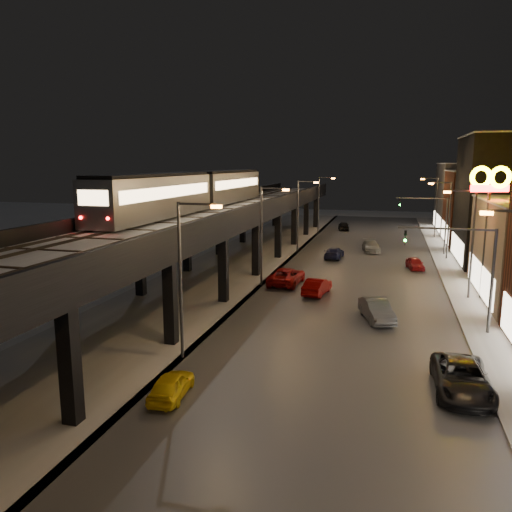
# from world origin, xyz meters

# --- Properties ---
(ground) EXTENTS (220.00, 220.00, 0.00)m
(ground) POSITION_xyz_m (0.00, 0.00, 0.00)
(ground) COLOR silver
(road_surface) EXTENTS (17.00, 120.00, 0.06)m
(road_surface) POSITION_xyz_m (7.50, 35.00, 0.03)
(road_surface) COLOR #46474D
(road_surface) RESTS_ON ground
(sidewalk_right) EXTENTS (4.00, 120.00, 0.14)m
(sidewalk_right) POSITION_xyz_m (17.50, 35.00, 0.07)
(sidewalk_right) COLOR #9FA1A8
(sidewalk_right) RESTS_ON ground
(under_viaduct_pavement) EXTENTS (11.00, 120.00, 0.06)m
(under_viaduct_pavement) POSITION_xyz_m (-6.00, 35.00, 0.03)
(under_viaduct_pavement) COLOR #9FA1A8
(under_viaduct_pavement) RESTS_ON ground
(elevated_viaduct) EXTENTS (9.00, 100.00, 6.30)m
(elevated_viaduct) POSITION_xyz_m (-6.00, 31.84, 5.62)
(elevated_viaduct) COLOR black
(elevated_viaduct) RESTS_ON ground
(viaduct_trackbed) EXTENTS (8.40, 100.00, 0.32)m
(viaduct_trackbed) POSITION_xyz_m (-6.01, 31.97, 6.39)
(viaduct_trackbed) COLOR #B2B7C1
(viaduct_trackbed) RESTS_ON elevated_viaduct
(viaduct_parapet_streetside) EXTENTS (0.30, 100.00, 1.10)m
(viaduct_parapet_streetside) POSITION_xyz_m (-1.65, 32.00, 6.85)
(viaduct_parapet_streetside) COLOR black
(viaduct_parapet_streetside) RESTS_ON elevated_viaduct
(viaduct_parapet_far) EXTENTS (0.30, 100.00, 1.10)m
(viaduct_parapet_far) POSITION_xyz_m (-10.35, 32.00, 6.85)
(viaduct_parapet_far) COLOR black
(viaduct_parapet_far) RESTS_ON elevated_viaduct
(building_e) EXTENTS (12.20, 12.20, 10.16)m
(building_e) POSITION_xyz_m (23.99, 62.00, 5.08)
(building_e) COLOR #4A1E11
(building_e) RESTS_ON ground
(building_f) EXTENTS (12.20, 16.20, 11.16)m
(building_f) POSITION_xyz_m (23.99, 76.00, 5.58)
(building_f) COLOR #343435
(building_f) RESTS_ON ground
(streetlight_left_1) EXTENTS (2.57, 0.28, 9.00)m
(streetlight_left_1) POSITION_xyz_m (-0.43, 13.00, 5.24)
(streetlight_left_1) COLOR #38383A
(streetlight_left_1) RESTS_ON ground
(streetlight_left_2) EXTENTS (2.57, 0.28, 9.00)m
(streetlight_left_2) POSITION_xyz_m (-0.43, 31.00, 5.24)
(streetlight_left_2) COLOR #38383A
(streetlight_left_2) RESTS_ON ground
(streetlight_right_2) EXTENTS (2.56, 0.28, 9.00)m
(streetlight_right_2) POSITION_xyz_m (16.73, 31.00, 5.24)
(streetlight_right_2) COLOR #38383A
(streetlight_right_2) RESTS_ON ground
(streetlight_left_3) EXTENTS (2.57, 0.28, 9.00)m
(streetlight_left_3) POSITION_xyz_m (-0.43, 49.00, 5.24)
(streetlight_left_3) COLOR #38383A
(streetlight_left_3) RESTS_ON ground
(streetlight_right_3) EXTENTS (2.56, 0.28, 9.00)m
(streetlight_right_3) POSITION_xyz_m (16.73, 49.00, 5.24)
(streetlight_right_3) COLOR #38383A
(streetlight_right_3) RESTS_ON ground
(streetlight_left_4) EXTENTS (2.57, 0.28, 9.00)m
(streetlight_left_4) POSITION_xyz_m (-0.43, 67.00, 5.24)
(streetlight_left_4) COLOR #38383A
(streetlight_left_4) RESTS_ON ground
(streetlight_right_4) EXTENTS (2.56, 0.28, 9.00)m
(streetlight_right_4) POSITION_xyz_m (16.73, 67.00, 5.24)
(streetlight_right_4) COLOR #38383A
(streetlight_right_4) RESTS_ON ground
(traffic_light_rig_a) EXTENTS (6.10, 0.34, 7.00)m
(traffic_light_rig_a) POSITION_xyz_m (15.84, 22.00, 4.50)
(traffic_light_rig_a) COLOR #38383A
(traffic_light_rig_a) RESTS_ON ground
(traffic_light_rig_b) EXTENTS (6.10, 0.34, 7.00)m
(traffic_light_rig_b) POSITION_xyz_m (15.84, 52.00, 4.50)
(traffic_light_rig_b) COLOR #38383A
(traffic_light_rig_b) RESTS_ON ground
(subway_train) EXTENTS (3.04, 36.97, 3.64)m
(subway_train) POSITION_xyz_m (-8.50, 35.28, 8.43)
(subway_train) COLOR gray
(subway_train) RESTS_ON viaduct_trackbed
(car_taxi) EXTENTS (1.75, 3.70, 1.22)m
(car_taxi) POSITION_xyz_m (0.80, 8.24, 0.61)
(car_taxi) COLOR gold
(car_taxi) RESTS_ON ground
(car_near_white) EXTENTS (2.11, 4.48, 1.42)m
(car_near_white) POSITION_xyz_m (4.72, 29.06, 0.71)
(car_near_white) COLOR #780505
(car_near_white) RESTS_ON ground
(car_mid_silver) EXTENTS (2.89, 5.69, 1.54)m
(car_mid_silver) POSITION_xyz_m (1.47, 31.91, 0.77)
(car_mid_silver) COLOR maroon
(car_mid_silver) RESTS_ON ground
(car_mid_dark) EXTENTS (2.09, 4.64, 1.32)m
(car_mid_dark) POSITION_xyz_m (4.25, 46.02, 0.66)
(car_mid_dark) COLOR #171A42
(car_mid_dark) RESTS_ON ground
(car_far_white) EXTENTS (2.27, 4.34, 1.41)m
(car_far_white) POSITION_xyz_m (2.91, 71.99, 0.70)
(car_far_white) COLOR black
(car_far_white) RESTS_ON ground
(car_onc_silver) EXTENTS (2.91, 4.83, 1.50)m
(car_onc_silver) POSITION_xyz_m (9.85, 23.02, 0.75)
(car_onc_silver) COLOR #535963
(car_onc_silver) RESTS_ON ground
(car_onc_dark) EXTENTS (2.65, 5.59, 1.54)m
(car_onc_dark) POSITION_xyz_m (14.20, 12.31, 0.77)
(car_onc_dark) COLOR black
(car_onc_dark) RESTS_ON ground
(car_onc_white) EXTENTS (2.68, 5.04, 1.39)m
(car_onc_white) POSITION_xyz_m (8.24, 51.88, 0.70)
(car_onc_white) COLOR #93979C
(car_onc_white) RESTS_ON ground
(car_onc_red) EXTENTS (2.12, 3.83, 1.23)m
(car_onc_red) POSITION_xyz_m (13.21, 42.05, 0.62)
(car_onc_red) COLOR maroon
(car_onc_red) RESTS_ON ground
(sign_mcdonalds) EXTENTS (3.22, 0.90, 10.87)m
(sign_mcdonalds) POSITION_xyz_m (18.00, 31.34, 8.96)
(sign_mcdonalds) COLOR #38383A
(sign_mcdonalds) RESTS_ON ground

